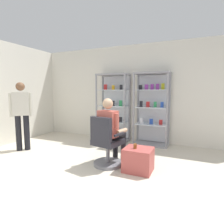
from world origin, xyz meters
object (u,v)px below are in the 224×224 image
object	(u,v)px
storage_crate	(138,160)
standing_customer	(22,112)
display_cabinet_left	(114,107)
office_chair	(106,146)
seated_shopkeeper	(111,128)
display_cabinet_right	(152,108)
tea_glass	(135,146)

from	to	relation	value
storage_crate	standing_customer	world-z (taller)	standing_customer
display_cabinet_left	standing_customer	distance (m)	2.40
office_chair	standing_customer	distance (m)	2.32
seated_shopkeeper	storage_crate	bearing A→B (deg)	-12.51
office_chair	display_cabinet_right	bearing A→B (deg)	75.66
display_cabinet_left	display_cabinet_right	size ratio (longest dim) A/B	1.00
standing_customer	office_chair	bearing A→B (deg)	-1.20
display_cabinet_left	storage_crate	size ratio (longest dim) A/B	3.85
display_cabinet_left	seated_shopkeeper	distance (m)	1.80
tea_glass	standing_customer	size ratio (longest dim) A/B	0.05
display_cabinet_right	standing_customer	bearing A→B (deg)	-147.02
storage_crate	tea_glass	bearing A→B (deg)	-143.68
seated_shopkeeper	display_cabinet_left	bearing A→B (deg)	111.99
office_chair	storage_crate	world-z (taller)	office_chair
office_chair	storage_crate	distance (m)	0.65
seated_shopkeeper	storage_crate	xyz separation A→B (m)	(0.59, -0.13, -0.50)
storage_crate	tea_glass	distance (m)	0.26
display_cabinet_left	display_cabinet_right	distance (m)	1.10
standing_customer	storage_crate	bearing A→B (deg)	-0.35
storage_crate	tea_glass	xyz separation A→B (m)	(-0.05, -0.04, 0.25)
storage_crate	display_cabinet_left	bearing A→B (deg)	125.17
display_cabinet_left	standing_customer	bearing A→B (deg)	-132.53
display_cabinet_left	tea_glass	size ratio (longest dim) A/B	21.96
seated_shopkeeper	tea_glass	size ratio (longest dim) A/B	14.91
tea_glass	office_chair	bearing A→B (deg)	179.26
display_cabinet_left	standing_customer	xyz separation A→B (m)	(-1.62, -1.77, -0.03)
display_cabinet_right	storage_crate	size ratio (longest dim) A/B	3.85
display_cabinet_left	tea_glass	bearing A→B (deg)	-56.45
office_chair	storage_crate	xyz separation A→B (m)	(0.62, 0.03, -0.19)
seated_shopkeeper	storage_crate	world-z (taller)	seated_shopkeeper
display_cabinet_left	office_chair	distance (m)	2.01
display_cabinet_right	office_chair	bearing A→B (deg)	-104.34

